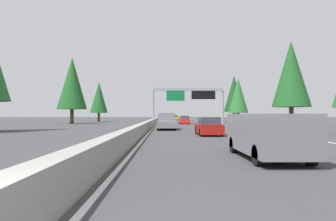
{
  "coord_description": "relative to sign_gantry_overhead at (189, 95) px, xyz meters",
  "views": [
    {
      "loc": [
        -2.28,
        -1.65,
        1.66
      ],
      "look_at": [
        59.1,
        -2.43,
        2.53
      ],
      "focal_mm": 32.1,
      "sensor_mm": 36.0,
      "label": 1
    }
  ],
  "objects": [
    {
      "name": "pickup_mid_left",
      "position": [
        -19.11,
        4.13,
        -4.18
      ],
      "size": [
        5.6,
        2.0,
        1.86
      ],
      "color": "slate",
      "rests_on": "ground"
    },
    {
      "name": "shoulder_stripe_median",
      "position": [
        19.36,
        5.79,
        -5.09
      ],
      "size": [
        160.0,
        0.16,
        0.01
      ],
      "primitive_type": "cube",
      "color": "silver",
      "rests_on": "ground"
    },
    {
      "name": "shoulder_stripe_right",
      "position": [
        19.36,
        -5.48,
        -5.09
      ],
      "size": [
        160.0,
        0.16,
        0.01
      ],
      "primitive_type": "cube",
      "color": "silver",
      "rests_on": "ground"
    },
    {
      "name": "conifer_right_near",
      "position": [
        -7.41,
        -15.02,
        2.8
      ],
      "size": [
        5.71,
        5.71,
        12.99
      ],
      "color": "#4C3823",
      "rests_on": "ground"
    },
    {
      "name": "conifer_right_far",
      "position": [
        16.44,
        -11.85,
        1.43
      ],
      "size": [
        4.73,
        4.73,
        10.75
      ],
      "color": "#4C3823",
      "rests_on": "ground"
    },
    {
      "name": "sedan_far_left",
      "position": [
        1.63,
        0.72,
        -4.42
      ],
      "size": [
        4.4,
        1.8,
        1.47
      ],
      "color": "red",
      "rests_on": "ground"
    },
    {
      "name": "sedan_mid_center",
      "position": [
        -28.6,
        0.79,
        -4.42
      ],
      "size": [
        4.4,
        1.8,
        1.47
      ],
      "color": "maroon",
      "rests_on": "ground"
    },
    {
      "name": "ground_plane",
      "position": [
        9.36,
        6.04,
        -5.1
      ],
      "size": [
        320.0,
        320.0,
        0.0
      ],
      "primitive_type": "plane",
      "color": "#38383A"
    },
    {
      "name": "minivan_far_right",
      "position": [
        -41.57,
        0.5,
        -4.15
      ],
      "size": [
        5.0,
        1.95,
        1.69
      ],
      "color": "slate",
      "rests_on": "ground"
    },
    {
      "name": "median_barrier",
      "position": [
        29.36,
        6.34,
        -4.65
      ],
      "size": [
        180.0,
        0.56,
        0.9
      ],
      "primitive_type": "cube",
      "color": "gray",
      "rests_on": "ground"
    },
    {
      "name": "conifer_left_mid",
      "position": [
        20.11,
        20.28,
        0.74
      ],
      "size": [
        4.23,
        4.23,
        9.62
      ],
      "color": "#4C3823",
      "rests_on": "ground"
    },
    {
      "name": "conifer_right_mid",
      "position": [
        10.04,
        -11.2,
        0.62
      ],
      "size": [
        4.15,
        4.15,
        9.42
      ],
      "color": "#4C3823",
      "rests_on": "ground"
    },
    {
      "name": "sedan_distant_a",
      "position": [
        50.04,
        0.41,
        -4.42
      ],
      "size": [
        4.4,
        1.8,
        1.47
      ],
      "color": "#AD931E",
      "rests_on": "ground"
    },
    {
      "name": "conifer_left_near",
      "position": [
        2.97,
        21.53,
        2.39
      ],
      "size": [
        5.42,
        5.42,
        12.32
      ],
      "color": "#4C3823",
      "rests_on": "ground"
    },
    {
      "name": "sign_gantry_overhead",
      "position": [
        0.0,
        0.0,
        0.0
      ],
      "size": [
        0.5,
        12.68,
        6.41
      ],
      "color": "gray",
      "rests_on": "ground"
    }
  ]
}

